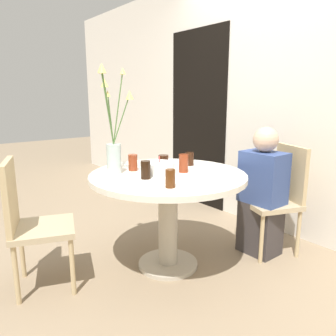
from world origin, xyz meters
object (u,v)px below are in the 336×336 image
at_px(birthday_cake, 159,168).
at_px(person_woman, 262,196).
at_px(drink_glass_4, 163,161).
at_px(drink_glass_5, 146,170).
at_px(drink_glass_3, 170,178).
at_px(chair_left_flank, 279,193).
at_px(flower_vase, 113,137).
at_px(chair_near_front, 29,218).
at_px(drink_glass_1, 190,159).
at_px(side_plate, 199,174).
at_px(drink_glass_2, 133,163).
at_px(drink_glass_0, 184,163).

bearing_deg(birthday_cake, person_woman, 67.34).
xyz_separation_m(drink_glass_4, drink_glass_5, (0.20, -0.31, 0.01)).
bearing_deg(drink_glass_3, chair_left_flank, 87.12).
bearing_deg(flower_vase, drink_glass_3, 8.08).
bearing_deg(person_woman, flower_vase, -117.83).
bearing_deg(chair_near_front, chair_left_flank, -90.61).
relative_size(chair_near_front, flower_vase, 1.18).
height_order(drink_glass_1, drink_glass_5, drink_glass_5).
height_order(side_plate, drink_glass_2, drink_glass_2).
bearing_deg(birthday_cake, drink_glass_3, -26.73).
relative_size(birthday_cake, flower_vase, 0.29).
xyz_separation_m(chair_near_front, drink_glass_5, (0.37, 0.69, 0.30)).
bearing_deg(drink_glass_3, flower_vase, -171.92).
xyz_separation_m(drink_glass_0, person_woman, (0.26, 0.63, -0.31)).
distance_m(drink_glass_0, drink_glass_2, 0.39).
distance_m(side_plate, drink_glass_2, 0.51).
relative_size(drink_glass_1, drink_glass_2, 0.87).
height_order(drink_glass_2, drink_glass_5, drink_glass_5).
bearing_deg(drink_glass_2, flower_vase, -95.57).
distance_m(chair_left_flank, drink_glass_5, 1.20).
bearing_deg(drink_glass_0, flower_vase, -125.53).
bearing_deg(drink_glass_2, chair_near_front, -97.64).
height_order(side_plate, person_woman, person_woman).
bearing_deg(birthday_cake, drink_glass_2, -154.68).
distance_m(side_plate, drink_glass_0, 0.15).
height_order(chair_near_front, drink_glass_3, chair_near_front).
bearing_deg(drink_glass_1, drink_glass_3, -52.39).
bearing_deg(drink_glass_3, drink_glass_0, 127.75).
relative_size(chair_near_front, drink_glass_0, 6.65).
xyz_separation_m(drink_glass_1, drink_glass_4, (-0.06, -0.23, -0.00)).
bearing_deg(drink_glass_5, flower_vase, -163.11).
height_order(birthday_cake, person_woman, person_woman).
height_order(drink_glass_4, person_woman, person_woman).
bearing_deg(drink_glass_4, person_woman, 54.48).
xyz_separation_m(flower_vase, drink_glass_4, (0.08, 0.39, -0.21)).
bearing_deg(drink_glass_3, birthday_cake, 153.27).
xyz_separation_m(drink_glass_3, drink_glass_5, (-0.28, 0.01, 0.01)).
relative_size(chair_near_front, drink_glass_1, 8.37).
bearing_deg(drink_glass_1, drink_glass_4, -104.87).
xyz_separation_m(side_plate, drink_glass_3, (0.13, -0.37, 0.05)).
bearing_deg(drink_glass_4, chair_left_flank, 56.72).
height_order(flower_vase, drink_glass_0, flower_vase).
bearing_deg(drink_glass_3, chair_near_front, -133.44).
bearing_deg(drink_glass_0, drink_glass_3, -52.25).
xyz_separation_m(birthday_cake, drink_glass_0, (0.08, 0.17, 0.03)).
height_order(drink_glass_0, drink_glass_1, drink_glass_0).
height_order(drink_glass_0, drink_glass_3, drink_glass_0).
distance_m(chair_near_front, side_plate, 1.19).
bearing_deg(drink_glass_4, drink_glass_5, -57.22).
xyz_separation_m(chair_left_flank, drink_glass_3, (-0.06, -1.12, 0.29)).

